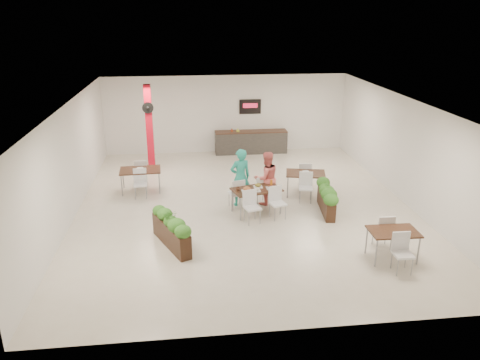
# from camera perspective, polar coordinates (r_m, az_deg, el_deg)

# --- Properties ---
(ground) EXTENTS (12.00, 12.00, 0.00)m
(ground) POSITION_cam_1_polar(r_m,az_deg,el_deg) (14.39, 0.49, -3.16)
(ground) COLOR beige
(ground) RESTS_ON ground
(room_shell) EXTENTS (10.10, 12.10, 3.22)m
(room_shell) POSITION_cam_1_polar(r_m,az_deg,el_deg) (13.73, 0.51, 4.56)
(room_shell) COLOR white
(room_shell) RESTS_ON ground
(red_column) EXTENTS (0.40, 0.41, 3.20)m
(red_column) POSITION_cam_1_polar(r_m,az_deg,el_deg) (17.44, -10.97, 6.30)
(red_column) COLOR red
(red_column) RESTS_ON ground
(service_counter) EXTENTS (3.00, 0.64, 2.20)m
(service_counter) POSITION_cam_1_polar(r_m,az_deg,el_deg) (19.66, 1.33, 4.73)
(service_counter) COLOR #2F2C2A
(service_counter) RESTS_ON ground
(main_table) EXTENTS (1.61, 1.89, 0.92)m
(main_table) POSITION_cam_1_polar(r_m,az_deg,el_deg) (13.69, 2.00, -1.55)
(main_table) COLOR #331C11
(main_table) RESTS_ON ground
(diner_man) EXTENTS (0.74, 0.59, 1.79)m
(diner_man) POSITION_cam_1_polar(r_m,az_deg,el_deg) (14.16, 0.04, 0.32)
(diner_man) COLOR teal
(diner_man) RESTS_ON ground
(diner_woman) EXTENTS (0.95, 0.83, 1.67)m
(diner_woman) POSITION_cam_1_polar(r_m,az_deg,el_deg) (14.29, 3.23, 0.23)
(diner_woman) COLOR #F7736D
(diner_woman) RESTS_ON ground
(planter_left) EXTENTS (1.02, 1.79, 1.00)m
(planter_left) POSITION_cam_1_polar(r_m,az_deg,el_deg) (11.95, -8.43, -5.76)
(planter_left) COLOR black
(planter_left) RESTS_ON ground
(planter_right) EXTENTS (0.55, 1.71, 0.89)m
(planter_right) POSITION_cam_1_polar(r_m,az_deg,el_deg) (14.04, 10.51, -2.01)
(planter_right) COLOR black
(planter_right) RESTS_ON ground
(side_table_a) EXTENTS (1.36, 1.64, 0.92)m
(side_table_a) POSITION_cam_1_polar(r_m,az_deg,el_deg) (15.70, -12.05, 0.88)
(side_table_a) COLOR #331C11
(side_table_a) RESTS_ON ground
(side_table_b) EXTENTS (1.39, 1.67, 0.92)m
(side_table_b) POSITION_cam_1_polar(r_m,az_deg,el_deg) (15.19, 7.98, 0.46)
(side_table_b) COLOR #331C11
(side_table_b) RESTS_ON ground
(side_table_c) EXTENTS (1.16, 1.63, 0.92)m
(side_table_c) POSITION_cam_1_polar(r_m,az_deg,el_deg) (11.75, 18.16, -6.47)
(side_table_c) COLOR #331C11
(side_table_c) RESTS_ON ground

